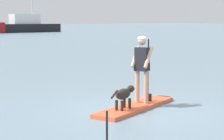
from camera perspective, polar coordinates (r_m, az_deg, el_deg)
The scene contains 5 objects.
ground_plane at distance 10.94m, azimuth 3.12°, elevation -5.18°, with size 400.00×400.00×0.00m, color slate.
paddleboard at distance 11.12m, azimuth 3.70°, elevation -4.72°, with size 3.30×1.78×0.10m.
person_paddler at distance 11.06m, azimuth 4.01°, elevation 0.73°, with size 0.68×0.59×1.73m.
dog at distance 10.39m, azimuth 1.64°, elevation -3.23°, with size 1.01×0.45×0.54m.
moored_boat_port at distance 79.12m, azimuth -11.02°, elevation 5.82°, with size 11.99×4.15×11.74m.
Camera 1 is at (-6.81, -8.26, 2.24)m, focal length 69.09 mm.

